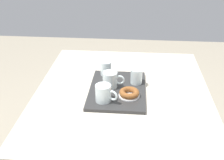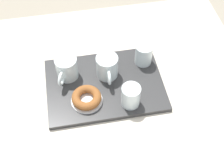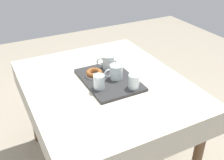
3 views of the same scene
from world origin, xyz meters
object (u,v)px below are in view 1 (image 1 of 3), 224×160
Objects in this scene: water_glass_near at (106,69)px; water_glass_far at (136,77)px; dining_table at (122,105)px; serving_tray at (117,90)px; tea_mug_left at (110,80)px; donut_plate_left at (129,96)px; tea_mug_right at (104,94)px; sugar_donut_left at (129,93)px.

water_glass_far is (-0.10, -0.20, -0.00)m from water_glass_near.
serving_tray is (-0.01, 0.03, 0.11)m from dining_table.
tea_mug_left reaches higher than donut_plate_left.
donut_plate_left is at bearing 166.95° from water_glass_far.
tea_mug_right is (-0.16, 0.02, 0.00)m from tea_mug_left.
tea_mug_left is 1.16× the size of sugar_donut_left.
tea_mug_right is at bearing 113.61° from donut_plate_left.
water_glass_near reaches higher than dining_table.
water_glass_far is at bearing -13.05° from donut_plate_left.
tea_mug_left reaches higher than water_glass_far.
tea_mug_right is 0.28m from water_glass_far.
dining_table is at bearing -99.78° from tea_mug_left.
serving_tray is at bearing -112.54° from tea_mug_left.
sugar_donut_left is at bearing -148.49° from water_glass_near.
donut_plate_left reaches higher than dining_table.
tea_mug_right reaches higher than sugar_donut_left.
tea_mug_left is at bearing -164.95° from water_glass_near.
tea_mug_left is (0.01, 0.07, 0.16)m from dining_table.
serving_tray is 0.11m from donut_plate_left.
tea_mug_right is 1.39× the size of water_glass_near.
dining_table is 13.36× the size of water_glass_near.
tea_mug_left reaches higher than dining_table.
tea_mug_right is at bearing -176.32° from water_glass_near.
water_glass_far is (0.06, -0.15, -0.00)m from tea_mug_left.
dining_table is 0.15m from donut_plate_left.
water_glass_far is (0.08, -0.08, 0.16)m from dining_table.
dining_table is 0.24m from tea_mug_right.
serving_tray reaches higher than dining_table.
water_glass_far reaches higher than serving_tray.
water_glass_far is (0.08, -0.11, 0.05)m from serving_tray.
dining_table is 9.25× the size of tea_mug_left.
water_glass_near is 0.80× the size of sugar_donut_left.
tea_mug_right reaches higher than dining_table.
sugar_donut_left is (-0.09, -0.04, 0.14)m from dining_table.
sugar_donut_left is (-0.10, -0.12, -0.02)m from tea_mug_left.
tea_mug_left is 1.45× the size of water_glass_far.
donut_plate_left is at bearing -138.20° from serving_tray.
donut_plate_left is 0.02m from sugar_donut_left.
tea_mug_left reaches higher than serving_tray.
dining_table is 0.11m from serving_tray.
serving_tray is 5.08× the size of water_glass_near.
sugar_donut_left is at bearing -130.54° from tea_mug_left.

